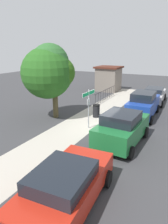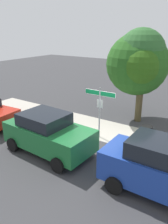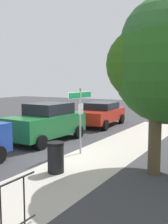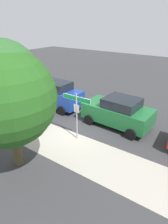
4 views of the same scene
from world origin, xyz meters
TOP-DOWN VIEW (x-y plane):
  - ground_plane at (0.00, 0.00)m, footprint 60.00×60.00m
  - sidewalk_strip at (2.00, 1.30)m, footprint 24.00×2.60m
  - street_sign at (-0.47, 0.40)m, footprint 1.70×0.07m
  - shade_tree at (0.15, 3.84)m, footprint 3.65×3.70m
  - car_green at (-1.60, -2.21)m, footprint 4.22×2.30m
  - car_blue at (3.66, -2.24)m, footprint 4.49×1.95m
  - car_silver at (8.38, -2.28)m, footprint 4.58×2.09m
  - trash_bin at (1.87, 0.90)m, footprint 0.55×0.55m

SIDE VIEW (x-z plane):
  - ground_plane at x=0.00m, z-range 0.00..0.00m
  - sidewalk_strip at x=2.00m, z-range 0.00..0.00m
  - trash_bin at x=1.87m, z-range 0.00..0.98m
  - car_silver at x=8.38m, z-range 0.04..1.53m
  - car_green at x=-1.60m, z-range 0.01..1.84m
  - car_blue at x=3.66m, z-range 0.00..1.96m
  - street_sign at x=-0.47m, z-range 0.59..3.21m
  - shade_tree at x=0.15m, z-range 0.76..6.19m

